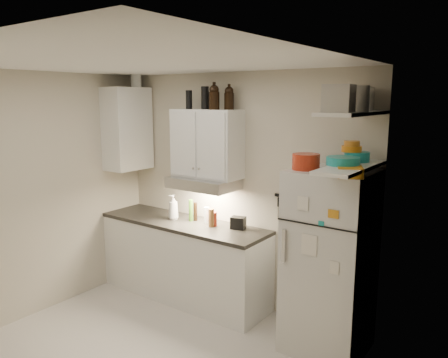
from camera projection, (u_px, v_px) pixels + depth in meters
The scene contains 35 objects.
ceiling at pixel (132, 61), 3.45m from camera, with size 3.20×3.00×0.02m, color white.
back_wall at pixel (238, 190), 4.89m from camera, with size 3.20×0.02×2.60m, color beige.
left_wall at pixel (32, 196), 4.62m from camera, with size 0.02×3.00×2.60m, color beige.
right_wall at pixel (314, 262), 2.76m from camera, with size 0.02×3.00×2.60m, color beige.
base_cabinet at pixel (184, 261), 5.12m from camera, with size 2.10×0.60×0.88m, color white.
countertop at pixel (183, 223), 5.04m from camera, with size 2.10×0.62×0.04m, color #282622.
upper_cabinet at pixel (207, 144), 4.83m from camera, with size 0.80×0.33×0.75m, color white.
side_cabinet at pixel (127, 129), 5.35m from camera, with size 0.33×0.55×1.00m, color white.
range_hood at pixel (204, 183), 4.86m from camera, with size 0.76×0.46×0.12m, color silver.
fridge at pixel (329, 262), 3.97m from camera, with size 0.70×0.68×1.70m, color silver.
shelf_hi at pixel (354, 113), 3.51m from camera, with size 0.30×0.95×0.03m, color white.
shelf_lo at pixel (351, 167), 3.59m from camera, with size 0.30×0.95×0.03m, color white.
knife_strip at pixel (293, 197), 4.46m from camera, with size 0.42×0.02×0.03m, color black.
dutch_oven at pixel (306, 162), 3.83m from camera, with size 0.24×0.24×0.14m, color #AA2913.
book_stack at pixel (350, 172), 3.49m from camera, with size 0.19×0.24×0.08m, color orange.
spice_jar at pixel (332, 166), 3.73m from camera, with size 0.06×0.06×0.09m, color silver.
stock_pot at pixel (358, 99), 3.77m from camera, with size 0.27×0.27×0.19m, color silver.
tin_a at pixel (356, 99), 3.36m from camera, with size 0.20×0.18×0.20m, color #AAAAAD.
tin_b at pixel (339, 98), 3.24m from camera, with size 0.21×0.21×0.21m, color #AAAAAD.
bowl_teal at pixel (357, 157), 3.79m from camera, with size 0.22×0.22×0.09m, color teal.
bowl_orange at pixel (352, 149), 3.78m from camera, with size 0.17×0.17×0.05m, color orange.
bowl_yellow at pixel (352, 143), 3.77m from camera, with size 0.13×0.13×0.04m, color orange.
plates at pixel (343, 161), 3.60m from camera, with size 0.27×0.27×0.07m, color teal.
growler_a at pixel (214, 97), 4.60m from camera, with size 0.11×0.11×0.27m, color black, non-canonical shape.
growler_b at pixel (229, 98), 4.60m from camera, with size 0.10×0.10×0.25m, color black, non-canonical shape.
thermos_a at pixel (205, 98), 4.78m from camera, with size 0.09×0.09×0.25m, color black.
thermos_b at pixel (189, 100), 4.84m from camera, with size 0.07×0.07×0.21m, color black.
side_jar at pixel (136, 80), 5.28m from camera, with size 0.13×0.13×0.17m, color silver.
soap_bottle at pixel (173, 206), 5.09m from camera, with size 0.13×0.13×0.33m, color white.
pepper_mill at pixel (211, 218), 4.80m from camera, with size 0.06×0.06×0.20m, color brown.
oil_bottle at pixel (191, 210), 5.03m from camera, with size 0.05×0.05×0.25m, color #3A6B1A.
vinegar_bottle at pixel (195, 212), 5.05m from camera, with size 0.04×0.04×0.22m, color black.
clear_bottle at pixel (207, 215), 4.96m from camera, with size 0.06×0.06×0.18m, color silver.
red_jar at pixel (214, 219), 4.84m from camera, with size 0.08×0.08×0.16m, color #AA2913.
caddy at pixel (238, 223), 4.74m from camera, with size 0.15×0.11×0.13m, color black.
Camera 1 is at (2.68, -2.46, 2.32)m, focal length 35.00 mm.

